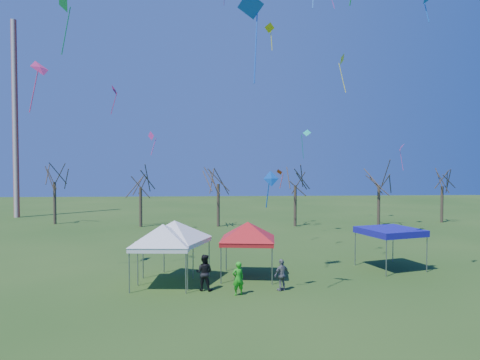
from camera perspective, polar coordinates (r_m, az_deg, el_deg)
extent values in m
plane|color=#254A17|center=(23.23, 3.84, -14.73)|extent=(140.00, 140.00, 0.00)
cylinder|color=silver|center=(61.71, -27.79, 7.18)|extent=(0.70, 0.70, 25.00)
cylinder|color=#3D2D21|center=(52.79, -23.47, -2.83)|extent=(0.32, 0.32, 4.78)
cylinder|color=#3D2D21|center=(47.59, -13.10, -3.54)|extent=(0.32, 0.32, 4.28)
cylinder|color=#3D2D21|center=(46.65, -2.91, -3.37)|extent=(0.32, 0.32, 4.64)
cylinder|color=#3D2D21|center=(47.17, 7.37, -3.42)|extent=(0.32, 0.32, 4.49)
cylinder|color=#3D2D21|center=(49.74, 18.00, -3.23)|extent=(0.32, 0.32, 4.47)
cylinder|color=#3D2D21|center=(55.17, 25.32, -2.94)|extent=(0.32, 0.32, 4.23)
cylinder|color=gray|center=(23.48, -14.55, -11.94)|extent=(0.06, 0.06, 2.11)
cylinder|color=gray|center=(26.27, -12.80, -10.42)|extent=(0.06, 0.06, 2.11)
cylinder|color=gray|center=(22.89, -7.23, -12.25)|extent=(0.06, 0.06, 2.11)
cylinder|color=gray|center=(25.74, -6.28, -10.64)|extent=(0.06, 0.06, 2.11)
cube|color=white|center=(24.31, -10.23, -8.57)|extent=(3.41, 3.41, 0.25)
pyramid|color=white|center=(24.12, -10.25, -5.81)|extent=(4.47, 4.47, 1.06)
cylinder|color=gray|center=(24.80, -13.48, -11.12)|extent=(0.06, 0.06, 2.16)
cylinder|color=gray|center=(27.36, -10.10, -9.85)|extent=(0.06, 0.06, 2.16)
cylinder|color=gray|center=(23.39, -7.02, -11.88)|extent=(0.06, 0.06, 2.16)
cylinder|color=gray|center=(26.09, -4.14, -10.41)|extent=(0.06, 0.06, 2.16)
cube|color=white|center=(25.12, -8.70, -8.10)|extent=(4.21, 4.21, 0.26)
pyramid|color=white|center=(24.94, -8.72, -5.36)|extent=(4.26, 4.26, 1.08)
cylinder|color=gray|center=(24.57, -2.55, -11.31)|extent=(0.06, 0.06, 2.05)
cylinder|color=gray|center=(27.36, -1.85, -9.94)|extent=(0.06, 0.06, 2.05)
cylinder|color=gray|center=(24.42, 4.30, -11.40)|extent=(0.06, 0.06, 2.05)
cylinder|color=gray|center=(27.23, 4.27, -10.00)|extent=(0.06, 0.06, 2.05)
cube|color=red|center=(25.63, 1.04, -8.13)|extent=(3.46, 3.46, 0.25)
pyramid|color=red|center=(25.45, 1.05, -5.58)|extent=(4.32, 4.32, 1.03)
cylinder|color=gray|center=(27.42, 18.92, -9.85)|extent=(0.07, 0.07, 2.21)
cylinder|color=gray|center=(29.83, 15.11, -8.85)|extent=(0.07, 0.07, 2.21)
cylinder|color=gray|center=(29.44, 23.65, -9.09)|extent=(0.07, 0.07, 2.21)
cylinder|color=gray|center=(31.70, 19.72, -8.26)|extent=(0.07, 0.07, 2.21)
cube|color=#120E96|center=(29.35, 19.38, -6.62)|extent=(4.14, 4.14, 0.27)
cube|color=#120E96|center=(29.32, 19.38, -6.24)|extent=(4.14, 4.14, 0.13)
imported|color=green|center=(22.52, -0.25, -12.98)|extent=(0.74, 0.61, 1.73)
imported|color=black|center=(23.36, -4.80, -12.19)|extent=(1.08, 0.93, 1.93)
imported|color=slate|center=(23.38, 5.59, -12.48)|extent=(1.06, 0.87, 1.69)
cube|color=blue|center=(26.81, 23.64, 19.79)|extent=(0.24, 0.23, 1.09)
cone|color=#F636AA|center=(43.03, -11.74, 5.79)|extent=(0.83, 0.80, 0.92)
cube|color=#F636AA|center=(42.72, -11.46, 4.38)|extent=(0.49, 0.52, 1.70)
cone|color=#FFFC1A|center=(34.41, 13.41, 15.43)|extent=(0.81, 1.04, 0.93)
cube|color=#FFFC1A|center=(34.38, 13.48, 13.10)|extent=(0.53, 0.30, 2.27)
cone|color=red|center=(42.92, -16.37, 11.46)|extent=(0.65, 1.20, 1.09)
cube|color=red|center=(42.44, -16.46, 9.77)|extent=(0.63, 0.08, 2.06)
cone|color=yellow|center=(31.94, 3.95, 19.61)|extent=(0.84, 0.59, 0.69)
cube|color=yellow|center=(31.73, 4.21, 18.03)|extent=(0.11, 0.34, 1.43)
cone|color=#F23575|center=(28.34, -25.13, 13.42)|extent=(1.37, 1.48, 1.01)
cube|color=#F23575|center=(27.84, -25.81, 10.56)|extent=(0.75, 0.52, 2.33)
cube|color=blue|center=(27.69, 9.70, 22.60)|extent=(0.13, 0.33, 1.07)
cone|color=#169530|center=(28.20, -22.43, 21.15)|extent=(1.24, 1.34, 1.19)
cube|color=#169530|center=(27.44, -22.19, 17.97)|extent=(0.47, 0.39, 2.79)
cube|color=#DB30AC|center=(50.86, 12.19, 22.34)|extent=(0.55, 0.31, 1.79)
cone|color=blue|center=(20.58, 1.46, 22.26)|extent=(1.51, 1.31, 1.03)
cube|color=blue|center=(19.93, 2.10, 17.15)|extent=(0.23, 0.47, 3.21)
cone|color=red|center=(44.36, 5.30, 1.11)|extent=(0.90, 0.93, 0.64)
cube|color=red|center=(44.22, 5.55, -0.13)|extent=(0.44, 0.39, 1.53)
cone|color=#D42F95|center=(50.06, 20.75, 4.16)|extent=(0.99, 1.16, 0.84)
cube|color=#D42F95|center=(50.21, 20.73, 2.53)|extent=(0.40, 0.22, 2.37)
cone|color=#0CC19F|center=(41.59, 8.91, 6.26)|extent=(0.94, 0.79, 0.71)
cube|color=#0CC19F|center=(41.61, 8.33, 4.43)|extent=(0.41, 0.82, 2.27)
cone|color=blue|center=(21.79, 4.19, 0.19)|extent=(0.86, 0.41, 0.83)
cube|color=blue|center=(21.76, 3.69, -2.05)|extent=(0.14, 0.43, 1.29)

